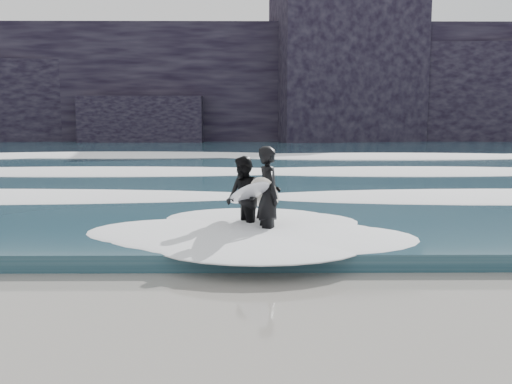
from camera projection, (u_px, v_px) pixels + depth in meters
ground at (165, 352)px, 6.07m from camera, size 120.00×120.00×0.00m
sea at (236, 154)px, 34.78m from camera, size 90.00×52.00×0.30m
headland at (240, 87)px, 50.98m from camera, size 70.00×9.00×10.00m
foam_near at (216, 196)px, 14.93m from camera, size 60.00×3.20×0.20m
foam_mid at (227, 170)px, 21.87m from camera, size 60.00×4.00×0.24m
foam_far at (234, 153)px, 30.78m from camera, size 60.00×4.80×0.30m
surfer_left at (265, 195)px, 10.98m from camera, size 1.25×2.25×1.91m
surfer_right at (246, 198)px, 11.43m from camera, size 1.27×1.98×1.69m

